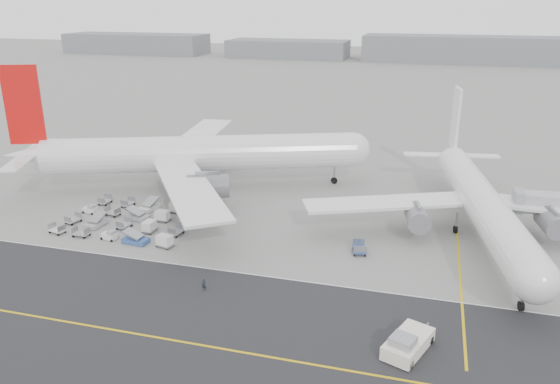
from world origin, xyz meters
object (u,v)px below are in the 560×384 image
(airliner_b, at_px, (481,201))
(ground_crew_a, at_px, (204,285))
(airliner_a, at_px, (193,154))
(pushback_tug, at_px, (408,343))

(airliner_b, relative_size, ground_crew_a, 33.98)
(airliner_a, height_order, ground_crew_a, airliner_a)
(ground_crew_a, bearing_deg, pushback_tug, -8.69)
(airliner_b, xyz_separation_m, pushback_tug, (-8.48, -32.29, -4.31))
(airliner_b, distance_m, ground_crew_a, 42.42)
(airliner_b, height_order, pushback_tug, airliner_b)
(airliner_b, bearing_deg, pushback_tug, -114.30)
(airliner_a, xyz_separation_m, airliner_b, (49.52, -8.41, -1.29))
(airliner_a, height_order, airliner_b, airliner_a)
(airliner_b, xyz_separation_m, ground_crew_a, (-32.88, -26.43, -4.52))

